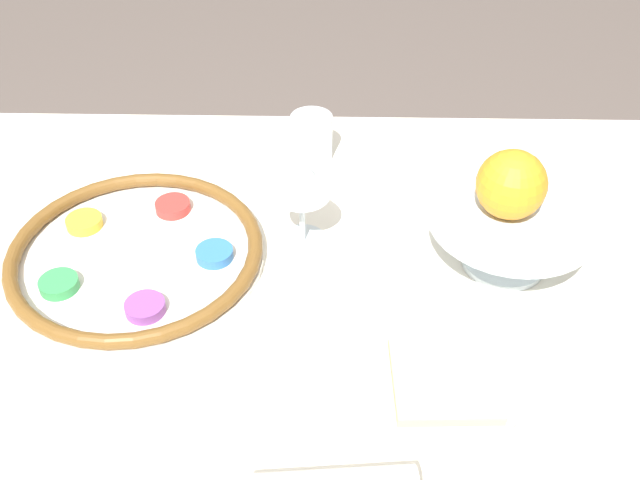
# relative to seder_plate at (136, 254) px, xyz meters

# --- Properties ---
(dining_table) EXTENTS (1.30, 0.91, 0.72)m
(dining_table) POSITION_rel_seder_plate_xyz_m (0.19, -0.08, -0.38)
(dining_table) COLOR silver
(dining_table) RESTS_ON ground_plane
(seder_plate) EXTENTS (0.34, 0.34, 0.03)m
(seder_plate) POSITION_rel_seder_plate_xyz_m (0.00, 0.00, 0.00)
(seder_plate) COLOR silver
(seder_plate) RESTS_ON dining_table
(wine_glass) EXTENTS (0.08, 0.08, 0.14)m
(wine_glass) POSITION_rel_seder_plate_xyz_m (0.22, 0.05, 0.09)
(wine_glass) COLOR silver
(wine_glass) RESTS_ON dining_table
(fruit_stand) EXTENTS (0.22, 0.22, 0.10)m
(fruit_stand) POSITION_rel_seder_plate_xyz_m (0.50, 0.01, 0.07)
(fruit_stand) COLOR silver
(fruit_stand) RESTS_ON dining_table
(orange_fruit) EXTENTS (0.09, 0.09, 0.09)m
(orange_fruit) POSITION_rel_seder_plate_xyz_m (0.48, -0.01, 0.13)
(orange_fruit) COLOR orange
(orange_fruit) RESTS_ON fruit_stand
(bread_plate) EXTENTS (0.18, 0.18, 0.02)m
(bread_plate) POSITION_rel_seder_plate_xyz_m (0.39, -0.20, -0.01)
(bread_plate) COLOR beige
(bread_plate) RESTS_ON dining_table
(cup_near) EXTENTS (0.07, 0.07, 0.08)m
(cup_near) POSITION_rel_seder_plate_xyz_m (0.58, 0.21, 0.02)
(cup_near) COLOR silver
(cup_near) RESTS_ON dining_table
(cup_mid) EXTENTS (0.07, 0.07, 0.08)m
(cup_mid) POSITION_rel_seder_plate_xyz_m (0.23, 0.25, 0.02)
(cup_mid) COLOR silver
(cup_mid) RESTS_ON dining_table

